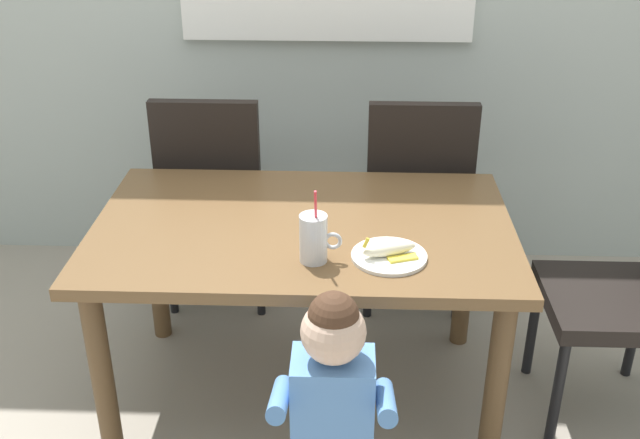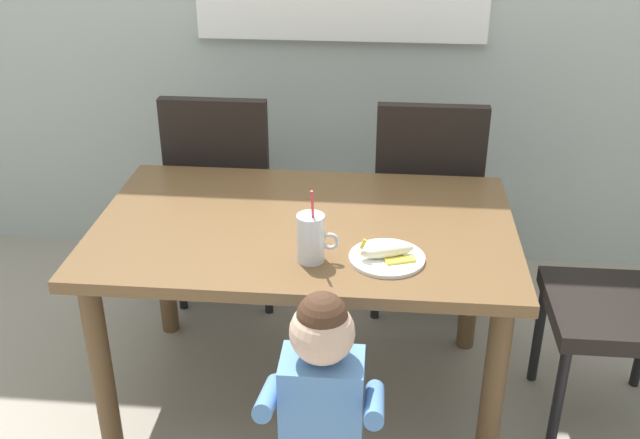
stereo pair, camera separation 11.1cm
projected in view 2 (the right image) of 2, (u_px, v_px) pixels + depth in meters
ground_plane at (306, 392)px, 2.81m from camera, size 24.00×24.00×0.00m
dining_table at (305, 248)px, 2.53m from camera, size 1.38×0.87×0.71m
dining_chair_left at (224, 187)px, 3.15m from camera, size 0.44×0.44×0.96m
dining_chair_right at (426, 194)px, 3.08m from camera, size 0.44×0.45×0.96m
toddler_standing at (322, 394)px, 2.00m from camera, size 0.33×0.24×0.84m
milk_cup at (311, 241)px, 2.24m from camera, size 0.13×0.09×0.25m
snack_plate at (387, 258)px, 2.27m from camera, size 0.23×0.23×0.01m
peeled_banana at (388, 251)px, 2.25m from camera, size 0.18×0.13×0.07m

